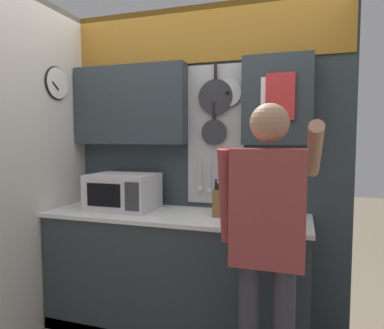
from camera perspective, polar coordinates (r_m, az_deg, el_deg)
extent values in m
plane|color=#756651|center=(2.96, -2.77, -25.67)|extent=(14.00, 14.00, 0.00)
cube|color=#2D383D|center=(2.77, -2.81, -17.73)|extent=(1.96, 0.60, 0.88)
cube|color=white|center=(2.63, -2.84, -8.47)|extent=(1.99, 0.63, 0.03)
cube|color=#2D383D|center=(2.87, -0.65, 0.17)|extent=(2.56, 0.04, 2.55)
cube|color=#99661E|center=(2.96, -0.87, 20.75)|extent=(2.52, 0.02, 0.46)
cube|color=#2D383D|center=(2.98, -10.30, 9.68)|extent=(0.99, 0.16, 0.65)
cube|color=#2D383D|center=(2.64, 14.01, 10.32)|extent=(0.51, 0.16, 0.65)
cube|color=#B2B2B2|center=(2.77, 3.93, 4.95)|extent=(0.46, 0.01, 1.12)
cylinder|color=#2D2D33|center=(2.77, 3.94, 11.17)|extent=(0.28, 0.02, 0.28)
cube|color=black|center=(2.79, 3.93, 15.31)|extent=(0.02, 0.02, 0.13)
cylinder|color=#2D2D33|center=(2.75, 3.67, 5.39)|extent=(0.20, 0.02, 0.20)
cube|color=black|center=(2.75, 3.65, 8.92)|extent=(0.02, 0.02, 0.14)
cylinder|color=silver|center=(2.75, 5.94, 11.81)|extent=(0.22, 0.01, 0.22)
sphere|color=black|center=(2.73, 5.86, 11.86)|extent=(0.03, 0.03, 0.03)
cylinder|color=silver|center=(2.79, 1.37, -1.49)|extent=(0.01, 0.01, 0.21)
ellipsoid|color=silver|center=(2.81, 1.36, -3.93)|extent=(0.05, 0.01, 0.04)
cylinder|color=silver|center=(2.77, 2.96, -1.72)|extent=(0.01, 0.01, 0.23)
ellipsoid|color=silver|center=(2.79, 2.95, -4.32)|extent=(0.04, 0.01, 0.04)
cylinder|color=silver|center=(2.75, 4.58, -1.24)|extent=(0.01, 0.01, 0.18)
ellipsoid|color=silver|center=(2.76, 4.57, -3.43)|extent=(0.06, 0.01, 0.05)
cylinder|color=silver|center=(2.73, 6.22, -1.23)|extent=(0.01, 0.01, 0.17)
ellipsoid|color=silver|center=(2.75, 6.21, -3.38)|extent=(0.06, 0.01, 0.05)
cube|color=white|center=(2.55, 13.75, 10.41)|extent=(0.21, 0.02, 0.33)
cube|color=red|center=(2.54, 14.47, 10.92)|extent=(0.20, 0.02, 0.33)
cube|color=silver|center=(2.78, -26.02, -0.42)|extent=(0.04, 1.60, 2.55)
cylinder|color=white|center=(3.03, -21.56, 12.49)|extent=(0.02, 0.25, 0.25)
torus|color=black|center=(3.03, -21.62, 12.48)|extent=(0.02, 0.27, 0.27)
cube|color=black|center=(2.99, -21.80, 12.07)|extent=(0.01, 0.08, 0.06)
cube|color=silver|center=(2.82, -11.36, -4.43)|extent=(0.52, 0.40, 0.28)
cube|color=black|center=(2.68, -14.54, -4.96)|extent=(0.28, 0.01, 0.18)
cube|color=#333338|center=(2.56, -10.02, -5.31)|extent=(0.11, 0.01, 0.21)
cube|color=brown|center=(2.54, 4.96, -6.33)|extent=(0.11, 0.15, 0.20)
cylinder|color=black|center=(2.49, 3.97, -3.35)|extent=(0.02, 0.03, 0.08)
cylinder|color=black|center=(2.49, 4.25, -3.68)|extent=(0.02, 0.03, 0.05)
cylinder|color=black|center=(2.49, 4.53, -3.70)|extent=(0.02, 0.03, 0.05)
cylinder|color=black|center=(2.49, 4.81, -3.61)|extent=(0.02, 0.02, 0.06)
cylinder|color=black|center=(2.48, 5.10, -3.54)|extent=(0.02, 0.03, 0.06)
cylinder|color=black|center=(2.48, 5.38, -3.72)|extent=(0.02, 0.02, 0.05)
cylinder|color=black|center=(2.48, 5.67, -3.31)|extent=(0.02, 0.03, 0.09)
cylinder|color=white|center=(2.50, 12.43, -7.38)|extent=(0.11, 0.11, 0.13)
cylinder|color=silver|center=(2.46, 11.94, -4.39)|extent=(0.06, 0.05, 0.29)
cylinder|color=tan|center=(2.47, 12.31, -4.31)|extent=(0.06, 0.05, 0.30)
cylinder|color=silver|center=(2.47, 12.33, -5.07)|extent=(0.05, 0.04, 0.23)
cylinder|color=black|center=(2.49, 12.03, -4.29)|extent=(0.02, 0.04, 0.29)
cylinder|color=tan|center=(2.49, 12.33, -5.16)|extent=(0.02, 0.01, 0.22)
cube|color=#993D3D|center=(1.85, 12.57, -6.89)|extent=(0.38, 0.22, 0.61)
sphere|color=#A87A5B|center=(1.82, 12.80, 6.78)|extent=(0.20, 0.20, 0.20)
cylinder|color=#993D3D|center=(1.91, 5.76, -5.22)|extent=(0.08, 0.20, 0.55)
cylinder|color=#A87A5B|center=(2.05, 19.71, 2.10)|extent=(0.08, 0.51, 0.34)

